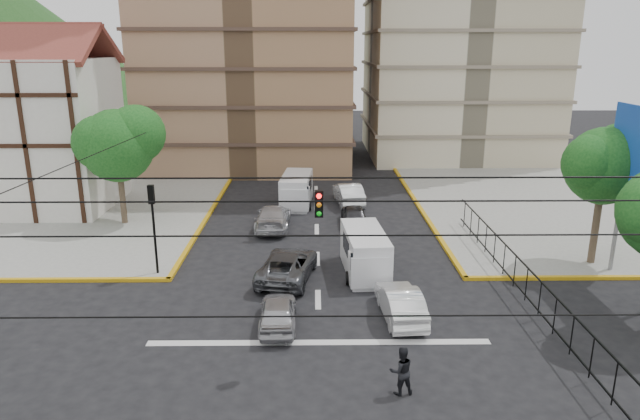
{
  "coord_description": "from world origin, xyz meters",
  "views": [
    {
      "loc": [
        -0.16,
        -18.1,
        10.85
      ],
      "look_at": [
        0.09,
        5.44,
        4.0
      ],
      "focal_mm": 32.0,
      "sensor_mm": 36.0,
      "label": 1
    }
  ],
  "objects_px": {
    "car_silver_front_left": "(278,312)",
    "car_white_front_right": "(400,302)",
    "van_right_lane": "(365,255)",
    "pedestrian_crosswalk": "(401,371)",
    "van_left_lane": "(296,191)",
    "traffic_light_nw": "(153,215)"
  },
  "relations": [
    {
      "from": "van_right_lane",
      "to": "pedestrian_crosswalk",
      "type": "distance_m",
      "value": 9.93
    },
    {
      "from": "traffic_light_nw",
      "to": "van_left_lane",
      "type": "relative_size",
      "value": 0.89
    },
    {
      "from": "van_right_lane",
      "to": "car_white_front_right",
      "type": "xyz_separation_m",
      "value": [
        1.05,
        -4.61,
        -0.35
      ]
    },
    {
      "from": "traffic_light_nw",
      "to": "car_white_front_right",
      "type": "bearing_deg",
      "value": -22.23
    },
    {
      "from": "pedestrian_crosswalk",
      "to": "traffic_light_nw",
      "type": "bearing_deg",
      "value": -54.21
    },
    {
      "from": "van_left_lane",
      "to": "car_silver_front_left",
      "type": "height_order",
      "value": "van_left_lane"
    },
    {
      "from": "traffic_light_nw",
      "to": "van_right_lane",
      "type": "bearing_deg",
      "value": 0.26
    },
    {
      "from": "van_left_lane",
      "to": "pedestrian_crosswalk",
      "type": "height_order",
      "value": "van_left_lane"
    },
    {
      "from": "traffic_light_nw",
      "to": "car_white_front_right",
      "type": "xyz_separation_m",
      "value": [
        11.18,
        -4.57,
        -2.43
      ]
    },
    {
      "from": "van_left_lane",
      "to": "pedestrian_crosswalk",
      "type": "bearing_deg",
      "value": -75.25
    },
    {
      "from": "car_silver_front_left",
      "to": "car_white_front_right",
      "type": "bearing_deg",
      "value": -173.38
    },
    {
      "from": "traffic_light_nw",
      "to": "van_right_lane",
      "type": "height_order",
      "value": "traffic_light_nw"
    },
    {
      "from": "van_right_lane",
      "to": "car_silver_front_left",
      "type": "bearing_deg",
      "value": -131.14
    },
    {
      "from": "van_right_lane",
      "to": "van_left_lane",
      "type": "relative_size",
      "value": 0.98
    },
    {
      "from": "car_silver_front_left",
      "to": "car_white_front_right",
      "type": "xyz_separation_m",
      "value": [
        4.99,
        0.69,
        0.06
      ]
    },
    {
      "from": "traffic_light_nw",
      "to": "pedestrian_crosswalk",
      "type": "bearing_deg",
      "value": -43.5
    },
    {
      "from": "van_left_lane",
      "to": "car_white_front_right",
      "type": "distance_m",
      "value": 17.71
    },
    {
      "from": "van_left_lane",
      "to": "car_silver_front_left",
      "type": "xyz_separation_m",
      "value": [
        -0.23,
        -17.74,
        -0.42
      ]
    },
    {
      "from": "van_left_lane",
      "to": "pedestrian_crosswalk",
      "type": "relative_size",
      "value": 3.0
    },
    {
      "from": "traffic_light_nw",
      "to": "car_white_front_right",
      "type": "distance_m",
      "value": 12.32
    },
    {
      "from": "van_right_lane",
      "to": "pedestrian_crosswalk",
      "type": "relative_size",
      "value": 2.95
    },
    {
      "from": "car_silver_front_left",
      "to": "van_left_lane",
      "type": "bearing_deg",
      "value": -92.01
    }
  ]
}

